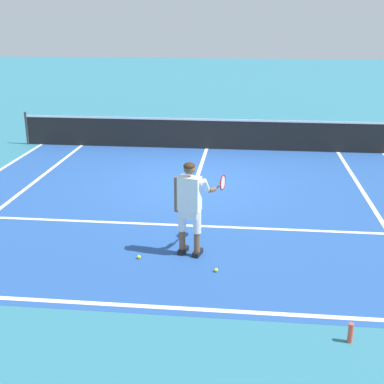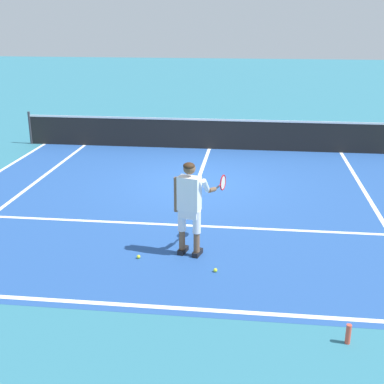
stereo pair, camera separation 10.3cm
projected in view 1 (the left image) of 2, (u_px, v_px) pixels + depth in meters
ground_plane at (195, 183)px, 13.18m from camera, size 80.00×80.00×0.00m
court_inner_surface at (190, 198)px, 12.06m from camera, size 10.98×9.93×0.00m
line_baseline at (154, 307)px, 7.58m from camera, size 10.98×0.10×0.01m
line_service at (181, 225)px, 10.52m from camera, size 8.23×0.10×0.01m
line_centre_service at (197, 178)px, 13.53m from camera, size 0.10×6.40×0.01m
line_singles_left at (21, 192)px, 12.48m from camera, size 0.10×9.53×0.01m
line_singles_right at (371, 205)px, 11.65m from camera, size 0.10×9.53×0.01m
tennis_net at (207, 134)px, 16.38m from camera, size 11.96×0.08×1.07m
tennis_player at (191, 202)px, 8.94m from camera, size 0.86×1.04×1.71m
tennis_ball_near_feet at (139, 257)px, 9.08m from camera, size 0.07×0.07×0.07m
tennis_ball_by_baseline at (216, 270)px, 8.61m from camera, size 0.07×0.07×0.07m
water_bottle at (350, 333)px, 6.73m from camera, size 0.07×0.07×0.28m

